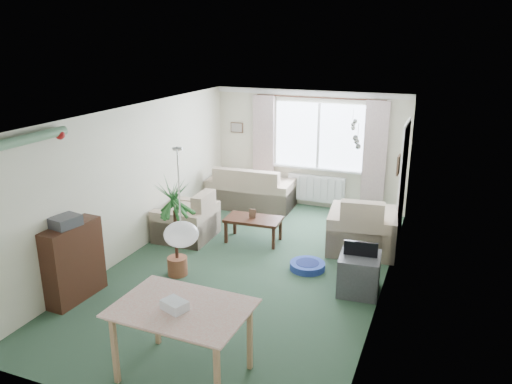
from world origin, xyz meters
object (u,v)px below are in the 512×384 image
at_px(armchair_left, 186,215).
at_px(coffee_table, 253,230).
at_px(dining_table, 184,342).
at_px(armchair_corner, 363,222).
at_px(bookshelf, 74,262).
at_px(houseplant, 176,228).
at_px(pet_bed, 307,266).
at_px(sofa, 252,186).
at_px(tv_cube, 359,274).

distance_m(armchair_left, coffee_table, 1.22).
relative_size(coffee_table, dining_table, 0.75).
xyz_separation_m(armchair_corner, dining_table, (-1.14, -3.95, -0.09)).
bearing_deg(armchair_left, bookshelf, -9.63).
xyz_separation_m(armchair_left, houseplant, (0.58, -1.32, 0.32)).
bearing_deg(pet_bed, dining_table, -100.07).
height_order(armchair_left, houseplant, houseplant).
bearing_deg(armchair_left, armchair_corner, 100.22).
height_order(sofa, armchair_left, sofa).
height_order(dining_table, tv_cube, dining_table).
bearing_deg(sofa, houseplant, 89.76).
xyz_separation_m(tv_cube, pet_bed, (-0.85, 0.41, -0.22)).
height_order(armchair_corner, pet_bed, armchair_corner).
height_order(armchair_left, tv_cube, armchair_left).
bearing_deg(coffee_table, houseplant, -110.20).
xyz_separation_m(armchair_corner, pet_bed, (-0.63, -1.06, -0.43)).
bearing_deg(bookshelf, coffee_table, 63.64).
bearing_deg(armchair_corner, dining_table, 67.23).
relative_size(dining_table, pet_bed, 2.36).
relative_size(armchair_corner, bookshelf, 1.02).
bearing_deg(bookshelf, dining_table, -19.51).
distance_m(bookshelf, dining_table, 2.35).
distance_m(armchair_corner, coffee_table, 1.86).
relative_size(armchair_corner, tv_cube, 1.80).
bearing_deg(tv_cube, armchair_left, 160.41).
height_order(sofa, houseplant, houseplant).
height_order(houseplant, pet_bed, houseplant).
relative_size(bookshelf, houseplant, 0.72).
xyz_separation_m(sofa, bookshelf, (-0.78, -4.44, 0.10)).
bearing_deg(houseplant, tv_cube, 10.28).
relative_size(armchair_left, coffee_table, 1.00).
height_order(armchair_corner, tv_cube, armchair_corner).
relative_size(sofa, tv_cube, 2.88).
distance_m(armchair_left, bookshelf, 2.46).
relative_size(armchair_corner, dining_table, 0.85).
distance_m(dining_table, tv_cube, 2.83).
bearing_deg(bookshelf, pet_bed, 39.43).
bearing_deg(armchair_left, coffee_table, 101.51).
height_order(houseplant, tv_cube, houseplant).
xyz_separation_m(sofa, coffee_table, (0.73, -1.73, -0.22)).
height_order(armchair_left, bookshelf, bookshelf).
distance_m(armchair_left, pet_bed, 2.41).
height_order(bookshelf, tv_cube, bookshelf).
distance_m(coffee_table, houseplant, 1.78).
height_order(coffee_table, dining_table, dining_table).
relative_size(armchair_left, pet_bed, 1.78).
bearing_deg(tv_cube, dining_table, -123.70).
bearing_deg(tv_cube, armchair_corner, 93.88).
bearing_deg(bookshelf, sofa, 82.84).
xyz_separation_m(bookshelf, dining_table, (2.17, -0.89, -0.14)).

